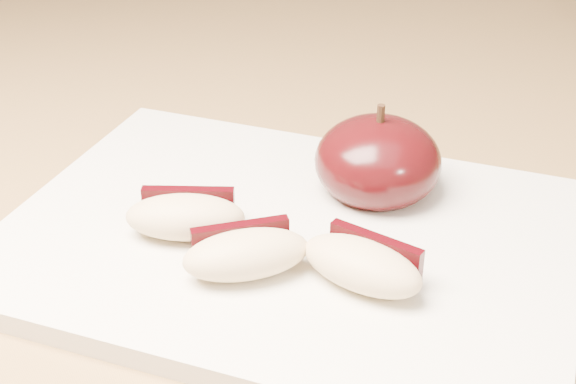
{
  "coord_description": "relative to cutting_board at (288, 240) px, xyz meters",
  "views": [
    {
      "loc": [
        0.03,
        -0.01,
        1.16
      ],
      "look_at": [
        0.04,
        0.36,
        0.94
      ],
      "focal_mm": 50.0,
      "sensor_mm": 36.0,
      "label": 1
    }
  ],
  "objects": [
    {
      "name": "apple_wedge_a",
      "position": [
        -0.06,
        -0.0,
        0.02
      ],
      "size": [
        0.07,
        0.04,
        0.02
      ],
      "rotation": [
        0.0,
        0.0,
        -0.05
      ],
      "color": "#D1B584",
      "rests_on": "cutting_board"
    },
    {
      "name": "back_cabinet",
      "position": [
        -0.04,
        0.84,
        -0.44
      ],
      "size": [
        2.4,
        0.62,
        0.94
      ],
      "color": "silver",
      "rests_on": "ground"
    },
    {
      "name": "cutting_board",
      "position": [
        0.0,
        0.0,
        0.0
      ],
      "size": [
        0.37,
        0.32,
        0.01
      ],
      "primitive_type": "cube",
      "rotation": [
        0.0,
        0.0,
        -0.37
      ],
      "color": "silver",
      "rests_on": "island_counter"
    },
    {
      "name": "apple_wedge_c",
      "position": [
        0.04,
        -0.05,
        0.02
      ],
      "size": [
        0.07,
        0.06,
        0.02
      ],
      "rotation": [
        0.0,
        0.0,
        -0.63
      ],
      "color": "#D1B584",
      "rests_on": "cutting_board"
    },
    {
      "name": "apple_half",
      "position": [
        0.05,
        0.04,
        0.02
      ],
      "size": [
        0.08,
        0.08,
        0.06
      ],
      "rotation": [
        0.0,
        0.0,
        0.1
      ],
      "color": "black",
      "rests_on": "cutting_board"
    },
    {
      "name": "apple_wedge_b",
      "position": [
        -0.02,
        -0.04,
        0.02
      ],
      "size": [
        0.07,
        0.05,
        0.02
      ],
      "rotation": [
        0.0,
        0.0,
        0.24
      ],
      "color": "#D1B584",
      "rests_on": "cutting_board"
    }
  ]
}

